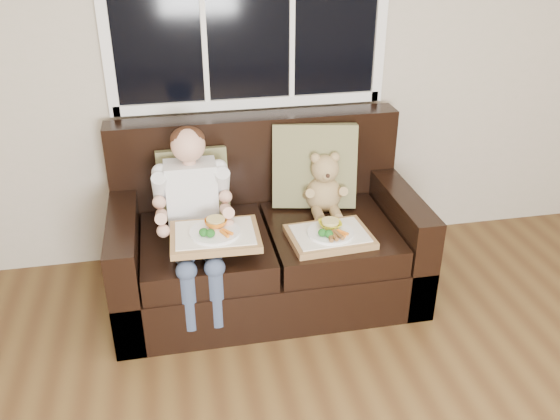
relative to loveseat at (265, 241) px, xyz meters
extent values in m
cube|color=beige|center=(0.34, 0.48, 1.04)|extent=(4.50, 0.02, 2.70)
cube|color=white|center=(0.00, 0.45, 0.69)|extent=(1.58, 0.04, 0.06)
cube|color=black|center=(0.00, -0.07, -0.16)|extent=(1.70, 0.90, 0.30)
cube|color=black|center=(-0.77, -0.07, -0.01)|extent=(0.15, 0.90, 0.60)
cube|color=black|center=(0.78, -0.07, -0.01)|extent=(0.15, 0.90, 0.60)
cube|color=black|center=(0.00, 0.31, 0.32)|extent=(1.70, 0.18, 0.66)
cube|color=black|center=(-0.35, -0.15, 0.07)|extent=(0.68, 0.72, 0.15)
cube|color=black|center=(0.35, -0.15, 0.07)|extent=(0.68, 0.72, 0.15)
cube|color=olive|center=(-0.38, 0.15, 0.34)|extent=(0.40, 0.19, 0.40)
cube|color=olive|center=(0.32, 0.15, 0.38)|extent=(0.52, 0.31, 0.50)
cube|color=white|center=(-0.40, -0.02, 0.34)|extent=(0.27, 0.17, 0.38)
sphere|color=#D89F84|center=(-0.40, -0.03, 0.63)|extent=(0.18, 0.18, 0.18)
ellipsoid|color=#391F12|center=(-0.40, -0.01, 0.66)|extent=(0.18, 0.18, 0.13)
cylinder|color=#35425D|center=(-0.47, -0.23, 0.19)|extent=(0.11, 0.34, 0.11)
cylinder|color=#35425D|center=(-0.33, -0.23, 0.19)|extent=(0.11, 0.34, 0.11)
cylinder|color=#35425D|center=(-0.47, -0.48, -0.02)|extent=(0.09, 0.09, 0.32)
cylinder|color=#35425D|center=(-0.33, -0.48, -0.02)|extent=(0.09, 0.09, 0.32)
cylinder|color=#D89F84|center=(-0.56, -0.14, 0.38)|extent=(0.07, 0.33, 0.26)
cylinder|color=#D89F84|center=(-0.24, -0.14, 0.38)|extent=(0.07, 0.33, 0.26)
ellipsoid|color=tan|center=(0.36, 0.06, 0.24)|extent=(0.22, 0.19, 0.22)
sphere|color=tan|center=(0.36, 0.05, 0.40)|extent=(0.17, 0.17, 0.16)
sphere|color=tan|center=(0.30, 0.05, 0.47)|extent=(0.06, 0.06, 0.06)
sphere|color=tan|center=(0.42, 0.05, 0.47)|extent=(0.06, 0.06, 0.06)
sphere|color=tan|center=(0.36, -0.01, 0.39)|extent=(0.06, 0.06, 0.06)
sphere|color=black|center=(0.36, -0.04, 0.40)|extent=(0.02, 0.02, 0.02)
cylinder|color=tan|center=(0.31, -0.06, 0.17)|extent=(0.07, 0.13, 0.06)
cylinder|color=tan|center=(0.41, -0.06, 0.17)|extent=(0.07, 0.13, 0.06)
cube|color=#9B6B46|center=(-0.31, -0.34, 0.25)|extent=(0.46, 0.35, 0.04)
cube|color=white|center=(-0.31, -0.34, 0.28)|extent=(0.40, 0.30, 0.01)
cylinder|color=white|center=(-0.31, -0.35, 0.29)|extent=(0.25, 0.25, 0.02)
imported|color=orange|center=(-0.30, -0.30, 0.31)|extent=(0.12, 0.12, 0.04)
cylinder|color=#D7B875|center=(-0.30, -0.30, 0.32)|extent=(0.10, 0.10, 0.02)
ellipsoid|color=#216B22|center=(-0.37, -0.39, 0.32)|extent=(0.05, 0.05, 0.04)
ellipsoid|color=#216B22|center=(-0.34, -0.41, 0.32)|extent=(0.05, 0.05, 0.04)
cylinder|color=orange|center=(-0.26, -0.40, 0.30)|extent=(0.05, 0.07, 0.02)
cube|color=#9B6B46|center=(0.30, -0.29, 0.16)|extent=(0.45, 0.36, 0.04)
cube|color=white|center=(0.30, -0.29, 0.18)|extent=(0.40, 0.30, 0.01)
cylinder|color=white|center=(0.30, -0.30, 0.19)|extent=(0.25, 0.25, 0.02)
imported|color=yellow|center=(0.31, -0.26, 0.21)|extent=(0.13, 0.13, 0.03)
cylinder|color=#D7B875|center=(0.31, -0.26, 0.22)|extent=(0.09, 0.09, 0.02)
ellipsoid|color=#216B22|center=(0.25, -0.34, 0.22)|extent=(0.05, 0.05, 0.04)
ellipsoid|color=#216B22|center=(0.28, -0.36, 0.22)|extent=(0.05, 0.05, 0.04)
cylinder|color=orange|center=(0.35, -0.35, 0.21)|extent=(0.05, 0.07, 0.02)
cylinder|color=brown|center=(0.30, -0.37, 0.21)|extent=(0.03, 0.09, 0.02)
camera|label=1|loc=(-0.49, -2.92, 1.75)|focal=38.00mm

